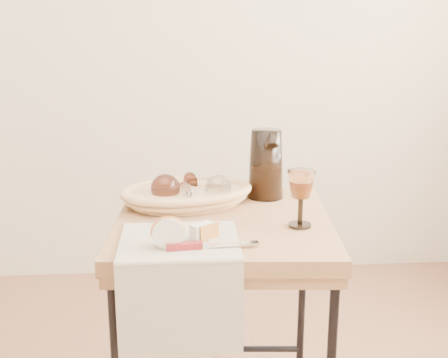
{
  "coord_description": "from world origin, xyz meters",
  "views": [
    {
      "loc": [
        0.33,
        -1.06,
        1.29
      ],
      "look_at": [
        0.45,
        0.45,
        0.87
      ],
      "focal_mm": 47.33,
      "sensor_mm": 36.0,
      "label": 1
    }
  ],
  "objects_px": {
    "pitcher": "(266,164)",
    "tea_towel": "(179,241)",
    "wine_goblet": "(301,199)",
    "apple_half": "(168,231)",
    "goblet_lying_b": "(205,190)",
    "bread_basket": "(187,196)",
    "goblet_lying_a": "(176,185)",
    "side_table": "(223,340)",
    "table_knife": "(209,244)"
  },
  "relations": [
    {
      "from": "pitcher",
      "to": "wine_goblet",
      "type": "bearing_deg",
      "value": -71.8
    },
    {
      "from": "goblet_lying_a",
      "to": "bread_basket",
      "type": "bearing_deg",
      "value": 109.03
    },
    {
      "from": "goblet_lying_b",
      "to": "apple_half",
      "type": "xyz_separation_m",
      "value": [
        -0.1,
        -0.32,
        -0.01
      ]
    },
    {
      "from": "pitcher",
      "to": "tea_towel",
      "type": "bearing_deg",
      "value": -119.81
    },
    {
      "from": "bread_basket",
      "to": "goblet_lying_b",
      "type": "distance_m",
      "value": 0.06
    },
    {
      "from": "goblet_lying_a",
      "to": "wine_goblet",
      "type": "height_order",
      "value": "wine_goblet"
    },
    {
      "from": "tea_towel",
      "to": "wine_goblet",
      "type": "relative_size",
      "value": 1.89
    },
    {
      "from": "goblet_lying_a",
      "to": "tea_towel",
      "type": "bearing_deg",
      "value": 46.77
    },
    {
      "from": "side_table",
      "to": "goblet_lying_b",
      "type": "bearing_deg",
      "value": 111.36
    },
    {
      "from": "tea_towel",
      "to": "apple_half",
      "type": "height_order",
      "value": "apple_half"
    },
    {
      "from": "bread_basket",
      "to": "table_knife",
      "type": "relative_size",
      "value": 1.6
    },
    {
      "from": "tea_towel",
      "to": "table_knife",
      "type": "relative_size",
      "value": 1.35
    },
    {
      "from": "bread_basket",
      "to": "goblet_lying_a",
      "type": "bearing_deg",
      "value": 140.69
    },
    {
      "from": "table_knife",
      "to": "pitcher",
      "type": "bearing_deg",
      "value": 59.58
    },
    {
      "from": "tea_towel",
      "to": "apple_half",
      "type": "xyz_separation_m",
      "value": [
        -0.03,
        -0.04,
        0.04
      ]
    },
    {
      "from": "wine_goblet",
      "to": "apple_half",
      "type": "relative_size",
      "value": 1.88
    },
    {
      "from": "side_table",
      "to": "bread_basket",
      "type": "height_order",
      "value": "bread_basket"
    },
    {
      "from": "wine_goblet",
      "to": "table_knife",
      "type": "distance_m",
      "value": 0.29
    },
    {
      "from": "wine_goblet",
      "to": "table_knife",
      "type": "relative_size",
      "value": 0.71
    },
    {
      "from": "apple_half",
      "to": "goblet_lying_a",
      "type": "bearing_deg",
      "value": 81.85
    },
    {
      "from": "tea_towel",
      "to": "pitcher",
      "type": "bearing_deg",
      "value": 53.63
    },
    {
      "from": "wine_goblet",
      "to": "apple_half",
      "type": "bearing_deg",
      "value": -160.11
    },
    {
      "from": "side_table",
      "to": "goblet_lying_a",
      "type": "bearing_deg",
      "value": 129.98
    },
    {
      "from": "goblet_lying_a",
      "to": "pitcher",
      "type": "distance_m",
      "value": 0.28
    },
    {
      "from": "pitcher",
      "to": "table_knife",
      "type": "distance_m",
      "value": 0.47
    },
    {
      "from": "pitcher",
      "to": "wine_goblet",
      "type": "height_order",
      "value": "pitcher"
    },
    {
      "from": "goblet_lying_b",
      "to": "pitcher",
      "type": "distance_m",
      "value": 0.21
    },
    {
      "from": "bread_basket",
      "to": "pitcher",
      "type": "distance_m",
      "value": 0.26
    },
    {
      "from": "goblet_lying_b",
      "to": "goblet_lying_a",
      "type": "bearing_deg",
      "value": 130.43
    },
    {
      "from": "goblet_lying_a",
      "to": "pitcher",
      "type": "bearing_deg",
      "value": 143.74
    },
    {
      "from": "tea_towel",
      "to": "wine_goblet",
      "type": "xyz_separation_m",
      "value": [
        0.32,
        0.09,
        0.07
      ]
    },
    {
      "from": "wine_goblet",
      "to": "goblet_lying_b",
      "type": "bearing_deg",
      "value": 141.53
    },
    {
      "from": "pitcher",
      "to": "goblet_lying_a",
      "type": "bearing_deg",
      "value": -164.95
    },
    {
      "from": "side_table",
      "to": "apple_half",
      "type": "distance_m",
      "value": 0.49
    },
    {
      "from": "pitcher",
      "to": "apple_half",
      "type": "relative_size",
      "value": 3.02
    },
    {
      "from": "tea_towel",
      "to": "pitcher",
      "type": "xyz_separation_m",
      "value": [
        0.27,
        0.36,
        0.1
      ]
    },
    {
      "from": "side_table",
      "to": "goblet_lying_b",
      "type": "relative_size",
      "value": 6.03
    },
    {
      "from": "side_table",
      "to": "goblet_lying_b",
      "type": "distance_m",
      "value": 0.44
    },
    {
      "from": "bread_basket",
      "to": "wine_goblet",
      "type": "height_order",
      "value": "wine_goblet"
    },
    {
      "from": "wine_goblet",
      "to": "tea_towel",
      "type": "bearing_deg",
      "value": -164.6
    },
    {
      "from": "goblet_lying_b",
      "to": "tea_towel",
      "type": "bearing_deg",
      "value": -131.07
    },
    {
      "from": "apple_half",
      "to": "tea_towel",
      "type": "bearing_deg",
      "value": 49.07
    },
    {
      "from": "goblet_lying_b",
      "to": "apple_half",
      "type": "distance_m",
      "value": 0.34
    },
    {
      "from": "goblet_lying_a",
      "to": "apple_half",
      "type": "bearing_deg",
      "value": 42.22
    },
    {
      "from": "bread_basket",
      "to": "goblet_lying_a",
      "type": "height_order",
      "value": "goblet_lying_a"
    },
    {
      "from": "goblet_lying_b",
      "to": "apple_half",
      "type": "height_order",
      "value": "goblet_lying_b"
    },
    {
      "from": "apple_half",
      "to": "table_knife",
      "type": "bearing_deg",
      "value": -14.96
    },
    {
      "from": "goblet_lying_a",
      "to": "wine_goblet",
      "type": "xyz_separation_m",
      "value": [
        0.33,
        -0.23,
        0.02
      ]
    },
    {
      "from": "side_table",
      "to": "goblet_lying_a",
      "type": "xyz_separation_m",
      "value": [
        -0.13,
        0.15,
        0.43
      ]
    },
    {
      "from": "side_table",
      "to": "tea_towel",
      "type": "distance_m",
      "value": 0.43
    }
  ]
}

